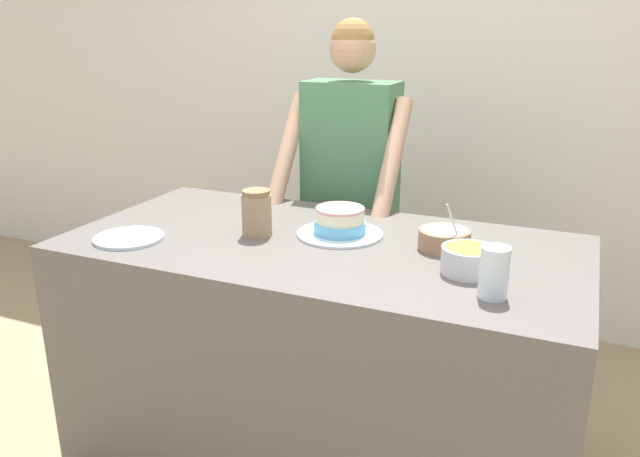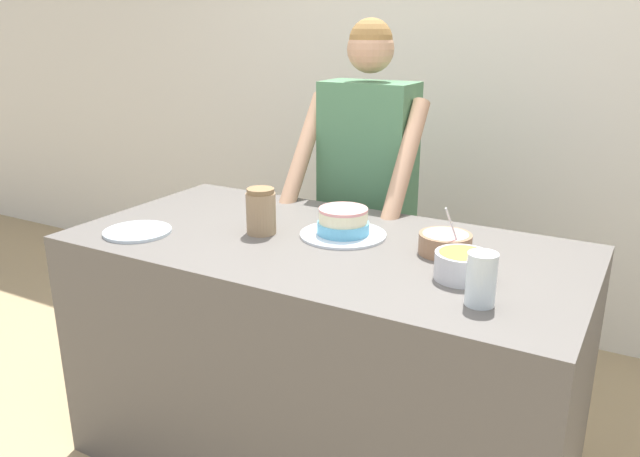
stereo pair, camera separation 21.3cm
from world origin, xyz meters
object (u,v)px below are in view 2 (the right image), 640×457
Objects in this scene: frosting_bowl_pink at (445,243)px; drinking_glass at (481,279)px; frosting_bowl_orange at (462,265)px; ceramic_plate at (137,232)px; person_baker at (367,174)px; stoneware_jar at (261,211)px; cake at (343,224)px.

drinking_glass is at bearing -57.91° from frosting_bowl_pink.
frosting_bowl_orange is 0.67× the size of ceramic_plate.
frosting_bowl_pink is 0.40m from drinking_glass.
person_baker is at bearing 134.32° from frosting_bowl_pink.
frosting_bowl_pink is at bearing 10.78° from stoneware_jar.
frosting_bowl_orange is 0.98× the size of stoneware_jar.
stoneware_jar reaches higher than drinking_glass.
ceramic_plate is (-1.05, -0.35, -0.03)m from frosting_bowl_pink.
stoneware_jar reaches higher than ceramic_plate.
cake is 0.53m from frosting_bowl_orange.
person_baker is at bearing 82.50° from stoneware_jar.
frosting_bowl_pink is 1.06× the size of stoneware_jar.
person_baker is 10.13× the size of frosting_bowl_orange.
cake is 0.68m from drinking_glass.
drinking_glass is 0.61× the size of ceramic_plate.
cake reaches higher than ceramic_plate.
frosting_bowl_orange reaches higher than ceramic_plate.
ceramic_plate is at bearing -172.09° from frosting_bowl_orange.
person_baker reaches higher than cake.
stoneware_jar is (-0.65, -0.12, 0.05)m from frosting_bowl_pink.
cake reaches higher than frosting_bowl_orange.
person_baker is at bearing 131.59° from frosting_bowl_orange.
cake is 1.85× the size of stoneware_jar.
person_baker is 0.71m from stoneware_jar.
drinking_glass is at bearing -13.90° from stoneware_jar.
stoneware_jar is at bearing 29.49° from ceramic_plate.
person_baker is at bearing 130.27° from drinking_glass.
cake is at bearing 150.62° from drinking_glass.
cake is 0.30m from stoneware_jar.
frosting_bowl_pink is at bearing 18.37° from ceramic_plate.
person_baker reaches higher than frosting_bowl_pink.
ceramic_plate is (-0.67, -0.34, -0.04)m from cake.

